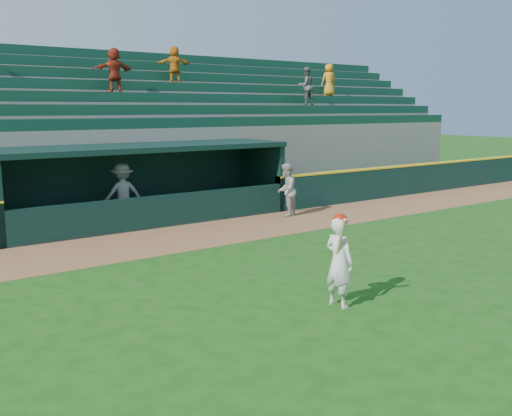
# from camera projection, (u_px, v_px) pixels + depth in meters

# --- Properties ---
(ground) EXTENTS (120.00, 120.00, 0.00)m
(ground) POSITION_uv_depth(u_px,v_px,m) (299.00, 278.00, 12.26)
(ground) COLOR #1A4812
(ground) RESTS_ON ground
(warning_track) EXTENTS (40.00, 3.00, 0.01)m
(warning_track) POSITION_uv_depth(u_px,v_px,m) (188.00, 237.00, 16.17)
(warning_track) COLOR brown
(warning_track) RESTS_ON ground
(field_wall_right) EXTENTS (15.50, 0.30, 1.20)m
(field_wall_right) POSITION_uv_depth(u_px,v_px,m) (420.00, 179.00, 24.45)
(field_wall_right) COLOR black
(field_wall_right) RESTS_ON ground
(wall_stripe_right) EXTENTS (15.50, 0.32, 0.06)m
(wall_stripe_right) POSITION_uv_depth(u_px,v_px,m) (421.00, 164.00, 24.34)
(wall_stripe_right) COLOR yellow
(wall_stripe_right) RESTS_ON field_wall_right
(dugout_player_front) EXTENTS (1.10, 1.04, 1.79)m
(dugout_player_front) POSITION_uv_depth(u_px,v_px,m) (286.00, 190.00, 19.12)
(dugout_player_front) COLOR #A5A5A0
(dugout_player_front) RESTS_ON ground
(dugout_player_inside) EXTENTS (1.31, 0.85, 1.92)m
(dugout_player_inside) POSITION_uv_depth(u_px,v_px,m) (123.00, 194.00, 17.86)
(dugout_player_inside) COLOR #A9A9A4
(dugout_player_inside) RESTS_ON ground
(dugout) EXTENTS (9.40, 2.80, 2.46)m
(dugout) POSITION_uv_depth(u_px,v_px,m) (140.00, 179.00, 18.42)
(dugout) COLOR #62625E
(dugout) RESTS_ON ground
(stands) EXTENTS (34.50, 6.25, 6.06)m
(stands) POSITION_uv_depth(u_px,v_px,m) (89.00, 140.00, 21.88)
(stands) COLOR slate
(stands) RESTS_ON ground
(batter_at_plate) EXTENTS (0.56, 0.77, 1.76)m
(batter_at_plate) POSITION_uv_depth(u_px,v_px,m) (339.00, 260.00, 10.35)
(batter_at_plate) COLOR silver
(batter_at_plate) RESTS_ON ground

